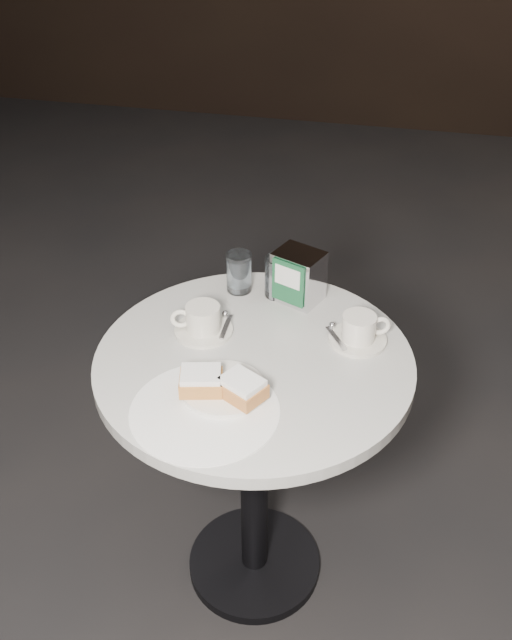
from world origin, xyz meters
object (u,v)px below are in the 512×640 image
object	(u,v)px
beignet_plate	(223,386)
water_glass_right	(278,277)
cafe_table	(254,423)
water_glass_left	(239,273)
napkin_dispenser	(298,276)
coffee_cup_right	(359,330)
coffee_cup_left	(203,321)

from	to	relation	value
beignet_plate	water_glass_right	distance (m)	0.39
beignet_plate	cafe_table	bearing A→B (deg)	75.32
beignet_plate	water_glass_right	world-z (taller)	water_glass_right
water_glass_left	napkin_dispenser	world-z (taller)	napkin_dispenser
water_glass_right	napkin_dispenser	bearing A→B (deg)	-9.43
coffee_cup_right	water_glass_left	xyz separation A→B (m)	(-0.31, 0.15, 0.02)
beignet_plate	napkin_dispenser	distance (m)	0.39
coffee_cup_right	water_glass_right	distance (m)	0.26
beignet_plate	coffee_cup_right	distance (m)	0.35
water_glass_right	napkin_dispenser	size ratio (longest dim) A/B	0.77
coffee_cup_left	water_glass_left	xyz separation A→B (m)	(0.04, 0.19, 0.02)
cafe_table	napkin_dispenser	xyz separation A→B (m)	(0.05, 0.25, 0.26)
cafe_table	coffee_cup_right	xyz separation A→B (m)	(0.22, 0.11, 0.23)
water_glass_left	coffee_cup_right	bearing A→B (deg)	-25.45
beignet_plate	coffee_cup_right	world-z (taller)	coffee_cup_right
cafe_table	water_glass_right	xyz separation A→B (m)	(0.00, 0.25, 0.25)
cafe_table	napkin_dispenser	size ratio (longest dim) A/B	5.55
cafe_table	beignet_plate	size ratio (longest dim) A/B	3.89
water_glass_left	water_glass_right	distance (m)	0.10
coffee_cup_right	napkin_dispenser	size ratio (longest dim) A/B	1.22
beignet_plate	water_glass_right	size ratio (longest dim) A/B	1.85
beignet_plate	coffee_cup_left	distance (m)	0.22
water_glass_left	napkin_dispenser	xyz separation A→B (m)	(0.15, -0.01, 0.02)
cafe_table	water_glass_right	bearing A→B (deg)	89.49
cafe_table	beignet_plate	bearing A→B (deg)	-104.68
beignet_plate	coffee_cup_right	size ratio (longest dim) A/B	1.16
beignet_plate	water_glass_left	size ratio (longest dim) A/B	1.90
cafe_table	beignet_plate	xyz separation A→B (m)	(-0.04, -0.13, 0.22)
coffee_cup_left	napkin_dispenser	size ratio (longest dim) A/B	1.24
water_glass_left	water_glass_right	world-z (taller)	water_glass_right
beignet_plate	water_glass_right	xyz separation A→B (m)	(0.04, 0.39, 0.03)
cafe_table	coffee_cup_right	size ratio (longest dim) A/B	4.53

